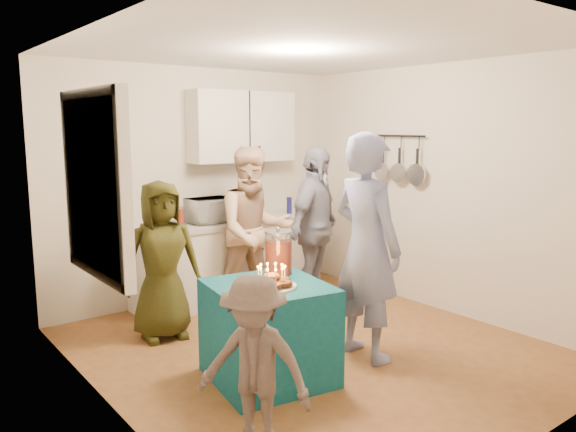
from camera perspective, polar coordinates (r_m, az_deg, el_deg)
floor at (r=5.14m, az=2.46°, el=-13.26°), size 4.00×4.00×0.00m
ceiling at (r=4.80m, az=2.68°, el=16.81°), size 4.00×4.00×0.00m
back_wall at (r=6.44m, az=-9.04°, el=3.16°), size 3.60×3.60×0.00m
left_wall at (r=3.90m, az=-18.06°, el=-1.04°), size 4.00×4.00×0.00m
right_wall at (r=6.11m, az=15.55°, el=2.62°), size 4.00×4.00×0.00m
window_night at (r=4.16m, az=-19.25°, el=2.99°), size 0.04×1.00×1.20m
counter at (r=6.44m, az=-5.99°, el=-4.65°), size 2.20×0.58×0.86m
countertop at (r=6.34m, az=-6.06°, el=-0.66°), size 2.24×0.62×0.05m
upper_cabinet at (r=6.54m, az=-4.65°, el=9.03°), size 1.30×0.30×0.80m
pot_rack at (r=6.47m, az=10.25°, el=5.81°), size 0.12×1.00×0.60m
microwave at (r=6.20m, az=-7.89°, el=0.58°), size 0.50×0.35×0.27m
party_table at (r=4.44m, az=-1.98°, el=-11.70°), size 0.98×0.98×0.76m
donut_cake at (r=4.23m, az=-1.68°, el=-6.06°), size 0.38×0.38×0.18m
punch_jar at (r=4.58m, az=-0.99°, el=-3.83°), size 0.22×0.22×0.34m
man_birthday at (r=4.74m, az=8.00°, el=-3.16°), size 0.47×0.70×1.91m
woman_back_left at (r=5.30m, az=-12.70°, el=-4.41°), size 0.79×0.58×1.48m
woman_back_center at (r=5.84m, az=-3.41°, el=-1.57°), size 1.00×0.86×1.75m
woman_back_right at (r=6.05m, az=2.76°, el=-1.21°), size 1.11×0.84×1.75m
child_near_left at (r=3.44m, az=-3.44°, el=-14.98°), size 0.72×0.83×1.11m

